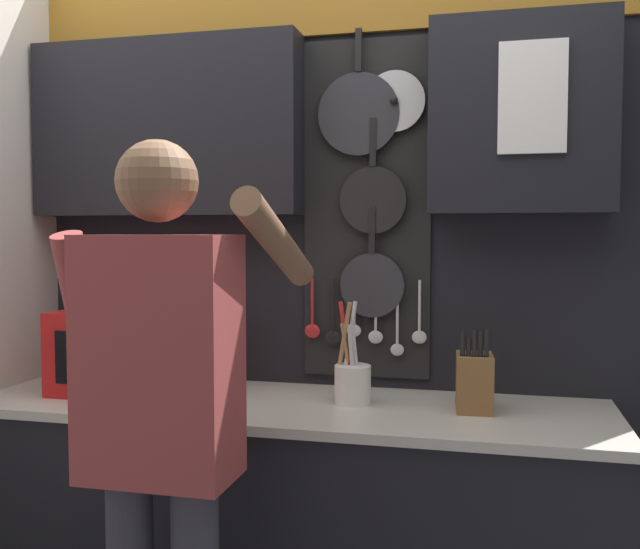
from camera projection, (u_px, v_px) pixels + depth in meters
name	position (u px, v px, depth m)	size (l,w,h in m)	color
base_cabinet_counter	(288.00, 536.00, 2.35)	(2.07, 0.61, 0.89)	black
back_wall_unit	(305.00, 211.00, 2.55)	(2.64, 0.22, 2.53)	black
microwave	(134.00, 351.00, 2.48)	(0.49, 0.36, 0.28)	red
knife_block	(474.00, 381.00, 2.21)	(0.12, 0.16, 0.26)	brown
utensil_crock	(352.00, 379.00, 2.30)	(0.12, 0.12, 0.33)	white
person	(162.00, 408.00, 1.80)	(0.54, 0.63, 1.67)	#383842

